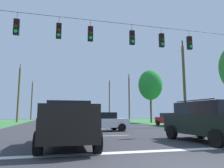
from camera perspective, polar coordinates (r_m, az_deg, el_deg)
name	(u,v)px	position (r m, az deg, el deg)	size (l,w,h in m)	color
ground_plane	(184,166)	(6.31, 18.65, -20.17)	(120.00, 120.00, 0.00)	#333338
stop_bar_stripe	(148,151)	(8.35, 9.54, -17.37)	(15.97, 0.45, 0.01)	white
lane_dash_0	(110,136)	(14.02, -0.61, -13.68)	(0.15, 2.50, 0.01)	white
lane_dash_1	(93,129)	(20.84, -5.20, -11.82)	(0.15, 2.50, 0.01)	white
lane_dash_2	(83,125)	(29.08, -7.81, -10.72)	(0.15, 2.50, 0.01)	white
lane_dash_3	(79,123)	(33.97, -8.75, -10.32)	(0.15, 2.50, 0.01)	white
overhead_signal_span	(109,64)	(13.62, -0.72, 5.51)	(18.94, 0.31, 7.87)	brown
pickup_truck	(69,123)	(9.63, -11.57, -10.30)	(2.43, 5.47, 1.95)	black
suv_black	(207,120)	(11.75, 24.12, -8.89)	(2.44, 4.91, 2.05)	black
distant_car_crossing_white	(102,121)	(17.64, -2.81, -9.97)	(4.45, 2.35, 1.52)	silver
distant_car_oncoming	(171,119)	(26.03, 15.43, -9.09)	(2.18, 4.38, 1.52)	maroon
utility_pole_mid_right	(184,84)	(25.46, 18.81, -0.03)	(0.30, 1.83, 9.89)	brown
utility_pole_far_right	(129,97)	(42.25, 4.61, -3.58)	(0.26, 1.80, 9.40)	brown
utility_pole_near_left	(109,100)	(57.83, -0.70, -4.24)	(0.29, 1.60, 10.81)	brown
utility_pole_distant_right	(19,94)	(40.65, -23.76, -2.42)	(0.32, 1.84, 10.24)	brown
utility_pole_distant_left	(32,100)	(57.33, -20.72, -4.10)	(0.29, 1.71, 9.82)	brown
tree_roadside_left	(150,85)	(35.81, 10.23, -0.26)	(3.94, 3.94, 8.69)	brown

